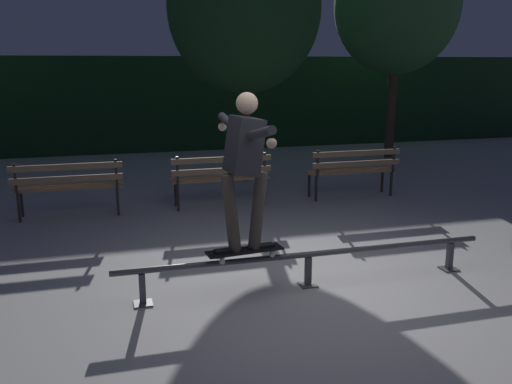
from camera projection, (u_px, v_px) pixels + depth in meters
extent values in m
plane|color=#ADAAA8|center=(313.00, 291.00, 5.62)|extent=(90.00, 90.00, 0.00)
cube|color=black|center=(177.00, 103.00, 14.82)|extent=(24.00, 1.20, 2.46)
cylinder|color=#47474C|center=(308.00, 254.00, 5.69)|extent=(4.01, 0.06, 0.06)
cube|color=#47474C|center=(142.00, 289.00, 5.28)|extent=(0.06, 0.06, 0.31)
cube|color=#47474C|center=(143.00, 303.00, 5.31)|extent=(0.18, 0.18, 0.01)
cube|color=#47474C|center=(308.00, 271.00, 5.73)|extent=(0.06, 0.06, 0.31)
cube|color=#47474C|center=(308.00, 285.00, 5.76)|extent=(0.18, 0.18, 0.01)
cube|color=#47474C|center=(450.00, 256.00, 6.18)|extent=(0.06, 0.06, 0.31)
cube|color=#47474C|center=(449.00, 269.00, 6.21)|extent=(0.18, 0.18, 0.01)
cube|color=black|center=(245.00, 250.00, 5.48)|extent=(0.80, 0.28, 0.02)
cube|color=black|center=(245.00, 250.00, 5.48)|extent=(0.78, 0.27, 0.00)
cube|color=#9E9EA3|center=(269.00, 249.00, 5.58)|extent=(0.07, 0.17, 0.02)
cube|color=#9E9EA3|center=(220.00, 256.00, 5.39)|extent=(0.07, 0.17, 0.02)
cylinder|color=beige|center=(272.00, 255.00, 5.52)|extent=(0.05, 0.04, 0.05)
cylinder|color=beige|center=(266.00, 250.00, 5.66)|extent=(0.05, 0.04, 0.05)
cylinder|color=beige|center=(222.00, 262.00, 5.33)|extent=(0.05, 0.04, 0.05)
cylinder|color=beige|center=(217.00, 256.00, 5.47)|extent=(0.05, 0.04, 0.05)
cube|color=black|center=(261.00, 246.00, 5.54)|extent=(0.27, 0.13, 0.03)
cube|color=black|center=(228.00, 250.00, 5.41)|extent=(0.27, 0.13, 0.03)
cylinder|color=#473D33|center=(258.00, 211.00, 5.44)|extent=(0.22, 0.15, 0.79)
cylinder|color=#473D33|center=(231.00, 213.00, 5.34)|extent=(0.22, 0.15, 0.79)
cube|color=#2D2D33|center=(244.00, 146.00, 5.24)|extent=(0.37, 0.39, 0.57)
cylinder|color=#2D2D33|center=(259.00, 133.00, 4.86)|extent=(0.15, 0.61, 0.21)
cylinder|color=#2D2D33|center=(231.00, 125.00, 5.55)|extent=(0.15, 0.61, 0.21)
sphere|color=beige|center=(272.00, 143.00, 4.62)|extent=(0.09, 0.09, 0.09)
sphere|color=beige|center=(222.00, 127.00, 5.81)|extent=(0.09, 0.09, 0.09)
sphere|color=beige|center=(247.00, 103.00, 5.16)|extent=(0.21, 0.21, 0.21)
cube|color=#282623|center=(117.00, 197.00, 8.67)|extent=(0.04, 0.04, 0.44)
cube|color=#282623|center=(118.00, 201.00, 8.37)|extent=(0.04, 0.04, 0.44)
cube|color=#282623|center=(116.00, 174.00, 8.23)|extent=(0.04, 0.04, 0.44)
cube|color=#282623|center=(22.00, 203.00, 8.30)|extent=(0.04, 0.04, 0.44)
cube|color=#282623|center=(19.00, 208.00, 8.00)|extent=(0.04, 0.04, 0.44)
cube|color=#282623|center=(15.00, 179.00, 7.86)|extent=(0.04, 0.04, 0.44)
cube|color=#937551|center=(69.00, 185.00, 8.41)|extent=(1.60, 0.09, 0.04)
cube|color=#937551|center=(69.00, 187.00, 8.28)|extent=(1.60, 0.09, 0.04)
cube|color=#937551|center=(68.00, 189.00, 8.15)|extent=(1.60, 0.09, 0.04)
cube|color=#937551|center=(67.00, 179.00, 8.04)|extent=(1.60, 0.04, 0.09)
cube|color=#937551|center=(66.00, 167.00, 8.00)|extent=(1.60, 0.04, 0.09)
cube|color=#282623|center=(258.00, 188.00, 9.28)|extent=(0.04, 0.04, 0.44)
cube|color=#282623|center=(264.00, 192.00, 8.98)|extent=(0.04, 0.04, 0.44)
cube|color=#282623|center=(265.00, 166.00, 8.84)|extent=(0.04, 0.04, 0.44)
cube|color=#282623|center=(175.00, 193.00, 8.91)|extent=(0.04, 0.04, 0.44)
cube|color=#282623|center=(178.00, 198.00, 8.61)|extent=(0.04, 0.04, 0.44)
cube|color=#282623|center=(177.00, 171.00, 8.47)|extent=(0.04, 0.04, 0.44)
cube|color=#937551|center=(218.00, 177.00, 9.02)|extent=(1.60, 0.09, 0.04)
cube|color=#937551|center=(220.00, 178.00, 8.89)|extent=(1.60, 0.09, 0.04)
cube|color=#937551|center=(221.00, 180.00, 8.76)|extent=(1.60, 0.09, 0.04)
cube|color=#937551|center=(222.00, 171.00, 8.66)|extent=(1.60, 0.04, 0.09)
cube|color=#937551|center=(222.00, 160.00, 8.62)|extent=(1.60, 0.04, 0.09)
cube|color=#282623|center=(382.00, 180.00, 9.89)|extent=(0.04, 0.04, 0.44)
cube|color=#282623|center=(391.00, 184.00, 9.59)|extent=(0.04, 0.04, 0.44)
cube|color=#282623|center=(394.00, 159.00, 9.45)|extent=(0.04, 0.04, 0.44)
cube|color=#282623|center=(309.00, 185.00, 9.52)|extent=(0.04, 0.04, 0.44)
cube|color=#282623|center=(316.00, 189.00, 9.22)|extent=(0.04, 0.04, 0.44)
cube|color=#282623|center=(318.00, 163.00, 9.08)|extent=(0.04, 0.04, 0.44)
cube|color=#937551|center=(347.00, 169.00, 9.63)|extent=(1.60, 0.09, 0.04)
cube|color=#937551|center=(351.00, 171.00, 9.50)|extent=(1.60, 0.09, 0.04)
cube|color=#937551|center=(354.00, 172.00, 9.37)|extent=(1.60, 0.09, 0.04)
cube|color=#937551|center=(357.00, 164.00, 9.27)|extent=(1.60, 0.04, 0.09)
cube|color=#937551|center=(357.00, 153.00, 9.23)|extent=(1.60, 0.04, 0.09)
cylinder|color=#3D2D23|center=(245.00, 128.00, 10.73)|extent=(0.22, 0.22, 2.07)
ellipsoid|color=#193D1E|center=(244.00, 7.00, 10.21)|extent=(2.88, 2.88, 3.17)
cylinder|color=#3D2D23|center=(391.00, 109.00, 13.36)|extent=(0.22, 0.22, 2.37)
ellipsoid|color=#2D5B33|center=(397.00, 5.00, 12.80)|extent=(2.92, 2.92, 3.21)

